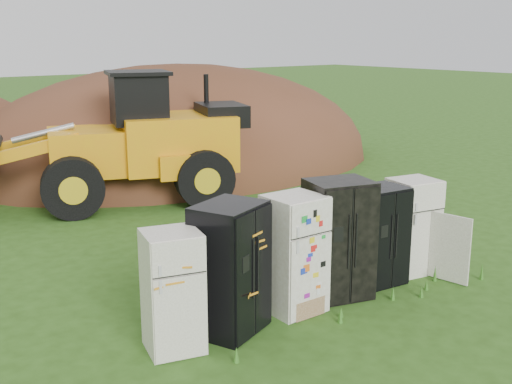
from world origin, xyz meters
The scene contains 9 objects.
ground centered at (0.00, 0.00, 0.00)m, with size 120.00×120.00×0.00m, color #274A13.
fridge_leftmost centered at (-2.53, 0.02, 0.81)m, with size 0.72×0.69×1.63m, color white, non-canonical shape.
fridge_black_side centered at (-1.63, 0.01, 0.93)m, with size 0.97×0.76×1.85m, color black, non-canonical shape.
fridge_sticker centered at (-0.46, -0.01, 0.90)m, with size 0.80×0.74×1.79m, color white, non-canonical shape.
fridge_dark_mid centered at (0.46, -0.02, 0.95)m, with size 0.97×0.79×1.89m, color black, non-canonical shape.
fridge_black_right centered at (1.39, -0.02, 0.83)m, with size 0.83×0.69×1.66m, color black, non-canonical shape.
fridge_open_door centered at (2.26, -0.04, 0.83)m, with size 0.76×0.70×1.67m, color white, non-canonical shape.
wheel_loader centered at (0.12, 7.56, 1.62)m, with size 6.69×2.71×3.24m, color orange, non-canonical shape.
dirt_mound_right centered at (4.32, 11.22, 0.00)m, with size 14.11×10.35×6.38m, color #4E2B19.
Camera 1 is at (-6.48, -6.81, 4.07)m, focal length 45.00 mm.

